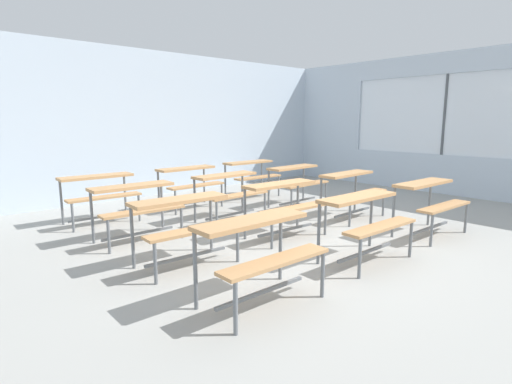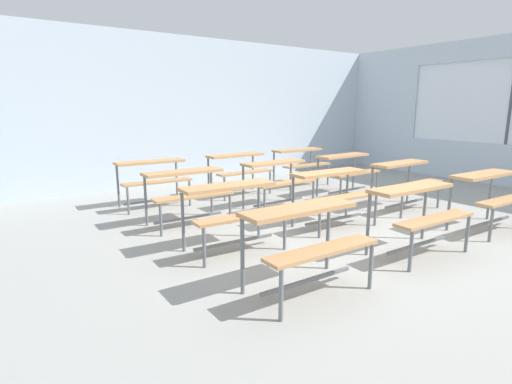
{
  "view_description": "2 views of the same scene",
  "coord_description": "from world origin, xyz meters",
  "px_view_note": "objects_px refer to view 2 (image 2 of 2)",
  "views": [
    {
      "loc": [
        -3.8,
        -3.3,
        1.6
      ],
      "look_at": [
        0.03,
        1.01,
        0.55
      ],
      "focal_mm": 28.0,
      "sensor_mm": 36.0,
      "label": 1
    },
    {
      "loc": [
        -3.8,
        -3.3,
        1.6
      ],
      "look_at": [
        -0.91,
        0.88,
        0.51
      ],
      "focal_mm": 28.0,
      "sensor_mm": 36.0,
      "label": 2
    }
  ],
  "objects_px": {
    "desk_bench_r0c1": "(418,204)",
    "desk_bench_r1c0": "(233,202)",
    "desk_bench_r1c1": "(334,185)",
    "desk_bench_r3c2": "(301,158)",
    "desk_bench_r3c0": "(153,172)",
    "desk_bench_r2c1": "(278,173)",
    "desk_bench_r0c0": "(307,229)",
    "desk_bench_r2c2": "(347,165)",
    "desk_bench_r3c1": "(239,164)",
    "desk_bench_r1c2": "(405,174)",
    "desk_bench_r2c0": "(187,184)",
    "desk_bench_r0c2": "(491,188)"
  },
  "relations": [
    {
      "from": "desk_bench_r1c2",
      "to": "desk_bench_r3c0",
      "type": "height_order",
      "value": "same"
    },
    {
      "from": "desk_bench_r1c2",
      "to": "desk_bench_r2c0",
      "type": "xyz_separation_m",
      "value": [
        -3.19,
        1.17,
        0.0
      ]
    },
    {
      "from": "desk_bench_r3c1",
      "to": "desk_bench_r3c2",
      "type": "relative_size",
      "value": 1.01
    },
    {
      "from": "desk_bench_r2c1",
      "to": "desk_bench_r0c1",
      "type": "bearing_deg",
      "value": -91.74
    },
    {
      "from": "desk_bench_r2c1",
      "to": "desk_bench_r3c1",
      "type": "height_order",
      "value": "same"
    },
    {
      "from": "desk_bench_r0c0",
      "to": "desk_bench_r3c1",
      "type": "distance_m",
      "value": 4.05
    },
    {
      "from": "desk_bench_r0c0",
      "to": "desk_bench_r0c1",
      "type": "bearing_deg",
      "value": 1.09
    },
    {
      "from": "desk_bench_r0c1",
      "to": "desk_bench_r1c0",
      "type": "bearing_deg",
      "value": 144.04
    },
    {
      "from": "desk_bench_r1c1",
      "to": "desk_bench_r3c1",
      "type": "bearing_deg",
      "value": 92.12
    },
    {
      "from": "desk_bench_r0c2",
      "to": "desk_bench_r3c2",
      "type": "xyz_separation_m",
      "value": [
        -0.03,
        3.75,
        0.0
      ]
    },
    {
      "from": "desk_bench_r1c1",
      "to": "desk_bench_r2c0",
      "type": "distance_m",
      "value": 2.0
    },
    {
      "from": "desk_bench_r0c1",
      "to": "desk_bench_r1c2",
      "type": "relative_size",
      "value": 1.0
    },
    {
      "from": "desk_bench_r2c2",
      "to": "desk_bench_r3c0",
      "type": "height_order",
      "value": "same"
    },
    {
      "from": "desk_bench_r0c0",
      "to": "desk_bench_r1c2",
      "type": "height_order",
      "value": "same"
    },
    {
      "from": "desk_bench_r2c1",
      "to": "desk_bench_r1c2",
      "type": "bearing_deg",
      "value": -39.21
    },
    {
      "from": "desk_bench_r2c2",
      "to": "desk_bench_r3c1",
      "type": "height_order",
      "value": "same"
    },
    {
      "from": "desk_bench_r0c0",
      "to": "desk_bench_r2c0",
      "type": "height_order",
      "value": "same"
    },
    {
      "from": "desk_bench_r1c1",
      "to": "desk_bench_r3c2",
      "type": "height_order",
      "value": "same"
    },
    {
      "from": "desk_bench_r3c0",
      "to": "desk_bench_r3c2",
      "type": "relative_size",
      "value": 1.01
    },
    {
      "from": "desk_bench_r1c0",
      "to": "desk_bench_r2c0",
      "type": "distance_m",
      "value": 1.22
    },
    {
      "from": "desk_bench_r2c2",
      "to": "desk_bench_r2c1",
      "type": "bearing_deg",
      "value": 178.08
    },
    {
      "from": "desk_bench_r2c2",
      "to": "desk_bench_r3c2",
      "type": "relative_size",
      "value": 1.02
    },
    {
      "from": "desk_bench_r0c0",
      "to": "desk_bench_r0c1",
      "type": "xyz_separation_m",
      "value": [
        1.63,
        0.01,
        0.0
      ]
    },
    {
      "from": "desk_bench_r2c0",
      "to": "desk_bench_r2c2",
      "type": "xyz_separation_m",
      "value": [
        3.2,
        0.05,
        0.0
      ]
    },
    {
      "from": "desk_bench_r3c0",
      "to": "desk_bench_r0c0",
      "type": "bearing_deg",
      "value": -88.31
    },
    {
      "from": "desk_bench_r2c1",
      "to": "desk_bench_r3c1",
      "type": "distance_m",
      "value": 1.21
    },
    {
      "from": "desk_bench_r1c1",
      "to": "desk_bench_r3c1",
      "type": "relative_size",
      "value": 1.01
    },
    {
      "from": "desk_bench_r1c0",
      "to": "desk_bench_r3c0",
      "type": "relative_size",
      "value": 1.01
    },
    {
      "from": "desk_bench_r2c1",
      "to": "desk_bench_r3c0",
      "type": "xyz_separation_m",
      "value": [
        -1.61,
        1.22,
        0.0
      ]
    },
    {
      "from": "desk_bench_r0c0",
      "to": "desk_bench_r0c2",
      "type": "bearing_deg",
      "value": 0.8
    },
    {
      "from": "desk_bench_r0c2",
      "to": "desk_bench_r2c1",
      "type": "bearing_deg",
      "value": 124.26
    },
    {
      "from": "desk_bench_r2c1",
      "to": "desk_bench_r2c2",
      "type": "height_order",
      "value": "same"
    },
    {
      "from": "desk_bench_r0c1",
      "to": "desk_bench_r3c1",
      "type": "bearing_deg",
      "value": 91.27
    },
    {
      "from": "desk_bench_r0c0",
      "to": "desk_bench_r3c1",
      "type": "relative_size",
      "value": 0.99
    },
    {
      "from": "desk_bench_r1c0",
      "to": "desk_bench_r1c1",
      "type": "bearing_deg",
      "value": 3.67
    },
    {
      "from": "desk_bench_r1c0",
      "to": "desk_bench_r2c0",
      "type": "height_order",
      "value": "same"
    },
    {
      "from": "desk_bench_r2c1",
      "to": "desk_bench_r3c2",
      "type": "distance_m",
      "value": 2.0
    },
    {
      "from": "desk_bench_r0c0",
      "to": "desk_bench_r3c0",
      "type": "height_order",
      "value": "same"
    },
    {
      "from": "desk_bench_r0c1",
      "to": "desk_bench_r3c0",
      "type": "bearing_deg",
      "value": 115.01
    },
    {
      "from": "desk_bench_r0c1",
      "to": "desk_bench_r2c1",
      "type": "distance_m",
      "value": 2.49
    },
    {
      "from": "desk_bench_r0c0",
      "to": "desk_bench_r0c2",
      "type": "relative_size",
      "value": 0.99
    },
    {
      "from": "desk_bench_r0c0",
      "to": "desk_bench_r2c2",
      "type": "bearing_deg",
      "value": 38.88
    },
    {
      "from": "desk_bench_r0c0",
      "to": "desk_bench_r1c1",
      "type": "relative_size",
      "value": 0.99
    },
    {
      "from": "desk_bench_r1c0",
      "to": "desk_bench_r2c1",
      "type": "relative_size",
      "value": 1.01
    },
    {
      "from": "desk_bench_r2c0",
      "to": "desk_bench_r2c1",
      "type": "distance_m",
      "value": 1.6
    },
    {
      "from": "desk_bench_r1c1",
      "to": "desk_bench_r0c0",
      "type": "bearing_deg",
      "value": -139.41
    },
    {
      "from": "desk_bench_r1c0",
      "to": "desk_bench_r2c2",
      "type": "height_order",
      "value": "same"
    },
    {
      "from": "desk_bench_r1c0",
      "to": "desk_bench_r3c0",
      "type": "height_order",
      "value": "same"
    },
    {
      "from": "desk_bench_r0c1",
      "to": "desk_bench_r1c0",
      "type": "height_order",
      "value": "same"
    },
    {
      "from": "desk_bench_r2c0",
      "to": "desk_bench_r3c2",
      "type": "relative_size",
      "value": 1.0
    }
  ]
}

